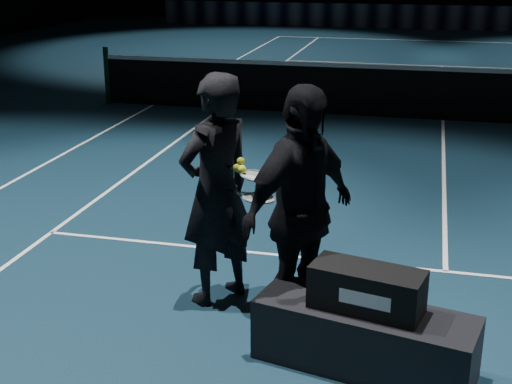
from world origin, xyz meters
TOP-DOWN VIEW (x-y plane):
  - floor at (0.00, 0.00)m, footprint 36.00×36.00m
  - court_lines at (0.00, 0.00)m, footprint 10.98×23.78m
  - net_post_left at (-6.40, 0.00)m, footprint 0.10×0.10m
  - net_mesh at (0.00, 0.00)m, footprint 12.80×0.02m
  - net_tape at (0.00, 0.00)m, footprint 12.80×0.03m
  - sponsor_backdrop at (0.00, 15.50)m, footprint 22.00×0.15m
  - player_bench at (-0.60, -8.20)m, footprint 1.65×0.86m
  - racket_bag at (-0.60, -8.20)m, footprint 0.84×0.50m
  - bag_signature at (-0.60, -8.37)m, footprint 0.36×0.09m
  - player_a at (-1.94, -7.41)m, footprint 0.80×0.86m
  - player_b at (-1.17, -7.77)m, footprint 1.02×1.24m
  - racket_lower at (-1.53, -7.60)m, footprint 0.71×0.49m
  - racket_upper at (-1.56, -7.54)m, footprint 0.71×0.45m
  - tennis_balls at (-1.70, -7.51)m, footprint 0.12×0.10m

SIDE VIEW (x-z plane):
  - floor at x=0.00m, z-range 0.00..0.00m
  - court_lines at x=0.00m, z-range 0.00..0.01m
  - player_bench at x=-0.60m, z-range 0.00..0.47m
  - net_mesh at x=0.00m, z-range 0.02..0.88m
  - sponsor_backdrop at x=0.00m, z-range 0.00..0.90m
  - net_post_left at x=-6.40m, z-range 0.00..1.10m
  - racket_bag at x=-0.60m, z-range 0.47..0.79m
  - bag_signature at x=-0.60m, z-range 0.58..0.68m
  - net_tape at x=0.00m, z-range 0.88..0.95m
  - player_a at x=-1.94m, z-range 0.00..1.98m
  - player_b at x=-1.17m, z-range 0.00..1.98m
  - racket_lower at x=-1.53m, z-range 1.01..1.04m
  - racket_upper at x=-1.56m, z-range 1.13..1.23m
  - tennis_balls at x=-1.70m, z-range 1.19..1.31m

